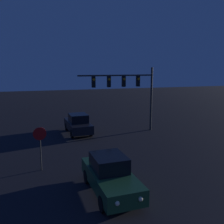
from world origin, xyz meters
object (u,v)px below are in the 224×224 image
(car_near, at_px, (110,175))
(car_far, at_px, (78,124))
(stop_sign, at_px, (40,141))
(traffic_signal_mast, at_px, (128,86))

(car_near, xyz_separation_m, car_far, (0.37, 10.62, 0.00))
(car_near, relative_size, stop_sign, 1.80)
(traffic_signal_mast, relative_size, stop_sign, 2.73)
(traffic_signal_mast, bearing_deg, car_near, -115.03)
(car_far, relative_size, traffic_signal_mast, 0.66)
(car_far, distance_m, stop_sign, 7.88)
(car_far, relative_size, stop_sign, 1.81)
(traffic_signal_mast, xyz_separation_m, stop_sign, (-7.49, -6.38, -2.28))
(car_near, relative_size, traffic_signal_mast, 0.66)
(car_far, height_order, stop_sign, stop_sign)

